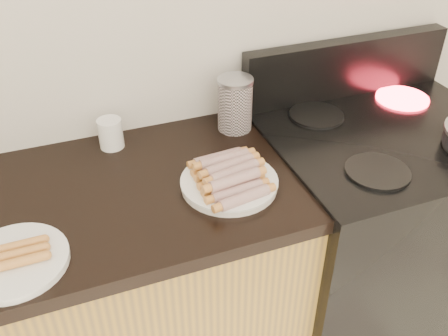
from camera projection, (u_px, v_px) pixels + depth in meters
name	position (u px, v px, depth m)	size (l,w,h in m)	color
wall_back	(106.00, 5.00, 1.36)	(4.00, 0.04, 2.60)	silver
stove	(367.00, 239.00, 1.82)	(0.76, 0.65, 0.91)	black
stove_panel	(346.00, 67.00, 1.72)	(0.76, 0.06, 0.20)	black
burner_near_left	(377.00, 171.00, 1.38)	(0.18, 0.18, 0.01)	black
burner_far_left	(316.00, 115.00, 1.64)	(0.18, 0.18, 0.01)	black
burner_far_right	(402.00, 98.00, 1.74)	(0.18, 0.18, 0.01)	#FF1E2D
main_plate	(229.00, 184.00, 1.34)	(0.26, 0.26, 0.02)	white
side_plate	(14.00, 262.00, 1.11)	(0.24, 0.24, 0.02)	white
hotdog_pile	(229.00, 174.00, 1.33)	(0.14, 0.24, 0.06)	maroon
plain_sausages	(12.00, 255.00, 1.10)	(0.14, 0.08, 0.02)	#CB6A3A
canister	(235.00, 104.00, 1.55)	(0.11, 0.11, 0.17)	white
mug	(111.00, 133.00, 1.49)	(0.07, 0.07, 0.09)	silver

